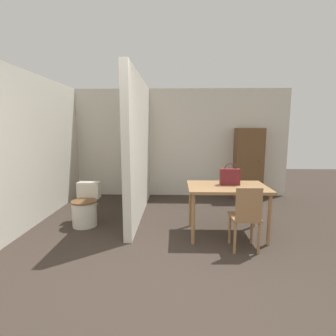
{
  "coord_description": "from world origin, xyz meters",
  "views": [
    {
      "loc": [
        0.1,
        -2.33,
        1.61
      ],
      "look_at": [
        -0.02,
        1.94,
        0.95
      ],
      "focal_mm": 28.0,
      "sensor_mm": 36.0,
      "label": 1
    }
  ],
  "objects": [
    {
      "name": "wooden_chair",
      "position": [
        1.02,
        0.96,
        0.48
      ],
      "size": [
        0.37,
        0.37,
        0.87
      ],
      "rotation": [
        0.0,
        0.0,
        0.01
      ],
      "color": "#997047",
      "rests_on": "ground_plane"
    },
    {
      "name": "partition_wall",
      "position": [
        -0.56,
        2.48,
        1.25
      ],
      "size": [
        0.12,
        2.7,
        2.5
      ],
      "color": "beige",
      "rests_on": "ground_plane"
    },
    {
      "name": "ground_plane",
      "position": [
        0.0,
        0.0,
        0.0
      ],
      "size": [
        16.0,
        16.0,
        0.0
      ],
      "primitive_type": "plane",
      "color": "#382D26"
    },
    {
      "name": "wooden_cabinet",
      "position": [
        1.76,
        3.61,
        0.8
      ],
      "size": [
        0.6,
        0.44,
        1.61
      ],
      "color": "brown",
      "rests_on": "ground_plane"
    },
    {
      "name": "dining_table",
      "position": [
        0.87,
        1.47,
        0.68
      ],
      "size": [
        1.16,
        0.79,
        0.76
      ],
      "color": "#997047",
      "rests_on": "ground_plane"
    },
    {
      "name": "handbag",
      "position": [
        0.92,
        1.54,
        0.89
      ],
      "size": [
        0.29,
        0.1,
        0.33
      ],
      "color": "maroon",
      "rests_on": "dining_table"
    },
    {
      "name": "wall_back",
      "position": [
        0.0,
        3.9,
        1.25
      ],
      "size": [
        5.45,
        0.12,
        2.5
      ],
      "color": "beige",
      "rests_on": "ground_plane"
    },
    {
      "name": "toilet",
      "position": [
        -1.39,
        1.84,
        0.29
      ],
      "size": [
        0.42,
        0.57,
        0.68
      ],
      "color": "silver",
      "rests_on": "ground_plane"
    },
    {
      "name": "wall_left",
      "position": [
        -2.28,
        1.92,
        1.25
      ],
      "size": [
        0.12,
        4.84,
        2.5
      ],
      "color": "beige",
      "rests_on": "ground_plane"
    }
  ]
}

